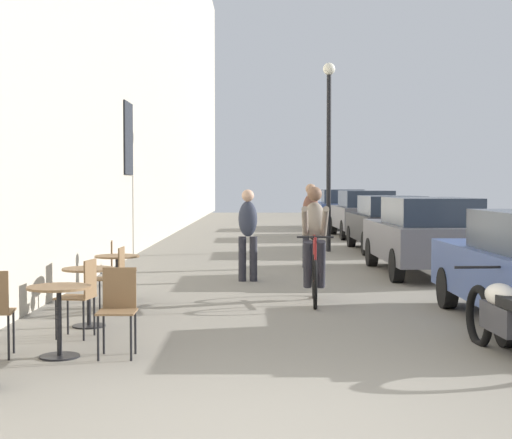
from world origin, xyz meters
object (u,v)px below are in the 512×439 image
object	(u,v)px
pedestrian_near	(248,230)
parked_car_third	(388,222)
pedestrian_mid	(311,220)
parked_motorcycle	(505,319)
street_lamp	(329,132)
parked_car_fourth	(364,213)
parked_car_second	(425,234)
cafe_chair_near_toward_street	(118,305)
cafe_chair_far_toward_street	(119,266)
cafe_table_near	(59,306)
cafe_table_far	(117,269)
cyclist_on_bicycle	(315,247)
cafe_table_mid	(89,284)
parked_car_fifth	(341,208)
cafe_chair_far_toward_wall	(114,275)
cafe_chair_mid_toward_street	(82,292)

from	to	relation	value
pedestrian_near	parked_car_third	bearing A→B (deg)	60.90
pedestrian_mid	parked_motorcycle	size ratio (longest dim) A/B	0.82
street_lamp	parked_car_fourth	size ratio (longest dim) A/B	1.11
street_lamp	parked_car_second	bearing A→B (deg)	-74.80
cafe_chair_near_toward_street	cafe_chair_far_toward_street	size ratio (longest dim) A/B	1.00
cafe_table_near	cafe_table_far	xyz separation A→B (m)	(-0.04, 3.42, 0.00)
cafe_table_near	cyclist_on_bicycle	xyz separation A→B (m)	(2.82, 3.81, 0.29)
cafe_table_mid	parked_car_fifth	bearing A→B (deg)	76.30
cafe_table_far	cafe_chair_far_toward_street	bearing A→B (deg)	97.93
parked_motorcycle	pedestrian_near	bearing A→B (deg)	112.97
parked_car_fifth	parked_motorcycle	world-z (taller)	parked_car_fifth
cafe_chair_far_toward_street	cafe_chair_far_toward_wall	size ratio (longest dim) A/B	1.00
cafe_chair_far_toward_wall	pedestrian_mid	world-z (taller)	pedestrian_mid
cafe_table_near	cafe_chair_mid_toward_street	xyz separation A→B (m)	(-0.00, 1.01, -0.00)
cafe_chair_far_toward_wall	parked_car_third	size ratio (longest dim) A/B	0.22
parked_car_fifth	cafe_table_near	bearing A→B (deg)	-102.55
parked_car_second	parked_car_fifth	xyz separation A→B (m)	(0.03, 16.20, 0.03)
cyclist_on_bicycle	cafe_chair_far_toward_street	bearing A→B (deg)	177.02
cafe_chair_mid_toward_street	pedestrian_mid	world-z (taller)	pedestrian_mid
street_lamp	cafe_table_mid	bearing A→B (deg)	-109.55
street_lamp	parked_car_second	size ratio (longest dim) A/B	1.16
cafe_chair_mid_toward_street	parked_car_second	distance (m)	8.24
cafe_chair_far_toward_street	cafe_chair_mid_toward_street	bearing A→B (deg)	-87.77
cafe_chair_mid_toward_street	parked_car_third	size ratio (longest dim) A/B	0.22
cafe_chair_near_toward_street	cafe_table_mid	xyz separation A→B (m)	(-0.66, 1.63, 0.00)
cafe_chair_far_toward_wall	pedestrian_near	bearing A→B (deg)	63.20
cafe_chair_far_toward_street	parked_car_fourth	world-z (taller)	parked_car_fourth
pedestrian_mid	parked_car_fifth	bearing A→B (deg)	81.74
cafe_chair_near_toward_street	parked_car_fourth	bearing A→B (deg)	74.98
cyclist_on_bicycle	cafe_chair_near_toward_street	bearing A→B (deg)	-121.05
cafe_chair_far_toward_wall	street_lamp	bearing A→B (deg)	69.10
cyclist_on_bicycle	parked_car_fifth	bearing A→B (deg)	83.01
cafe_chair_mid_toward_street	parked_motorcycle	bearing A→B (deg)	-13.25
cafe_chair_far_toward_wall	cafe_chair_near_toward_street	bearing A→B (deg)	-78.49
cafe_chair_far_toward_street	street_lamp	xyz separation A→B (m)	(3.91, 8.66, 2.59)
cyclist_on_bicycle	street_lamp	xyz separation A→B (m)	(0.97, 8.81, 2.30)
parked_car_second	parked_car_fifth	bearing A→B (deg)	89.88
cafe_chair_near_toward_street	cafe_table_far	xyz separation A→B (m)	(-0.62, 3.34, 0.00)
cafe_chair_mid_toward_street	street_lamp	world-z (taller)	street_lamp
cafe_table_far	parked_car_fifth	xyz separation A→B (m)	(5.29, 20.16, 0.29)
cafe_chair_near_toward_street	parked_car_fifth	distance (m)	23.96
pedestrian_near	parked_motorcycle	distance (m)	6.85
cyclist_on_bicycle	parked_motorcycle	distance (m)	4.20
pedestrian_mid	street_lamp	size ratio (longest dim) A/B	0.36
cyclist_on_bicycle	parked_car_fifth	xyz separation A→B (m)	(2.43, 19.77, 0.00)
cafe_table_far	parked_motorcycle	size ratio (longest dim) A/B	0.34
cafe_table_near	parked_car_second	xyz separation A→B (m)	(5.22, 7.38, 0.25)
cafe_chair_mid_toward_street	parked_car_fifth	world-z (taller)	parked_car_fifth
cafe_table_mid	cyclist_on_bicycle	distance (m)	3.59
cafe_chair_far_toward_wall	pedestrian_near	world-z (taller)	pedestrian_near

